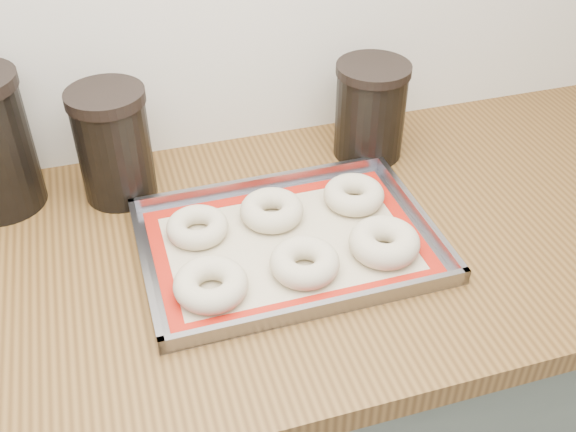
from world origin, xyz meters
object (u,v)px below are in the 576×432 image
object	(u,v)px
baking_tray	(288,242)
bagel_front_mid	(305,262)
canister_mid	(114,144)
bagel_front_left	(211,285)
bagel_back_right	(354,195)
bagel_back_mid	(272,210)
bagel_back_left	(197,227)
bagel_front_right	(384,242)
canister_right	(370,110)

from	to	relation	value
baking_tray	bagel_front_mid	xyz separation A→B (m)	(0.00, -0.07, 0.02)
bagel_front_mid	canister_mid	bearing A→B (deg)	129.48
bagel_front_left	bagel_back_right	world-z (taller)	same
bagel_back_mid	bagel_back_right	xyz separation A→B (m)	(0.15, 0.00, -0.00)
baking_tray	bagel_back_left	world-z (taller)	bagel_back_left
bagel_front_mid	baking_tray	bearing A→B (deg)	93.75
bagel_front_right	bagel_back_left	xyz separation A→B (m)	(-0.27, 0.13, -0.00)
bagel_front_mid	bagel_back_right	size ratio (longest dim) A/B	1.03
baking_tray	canister_mid	size ratio (longest dim) A/B	2.33
bagel_front_mid	canister_mid	xyz separation A→B (m)	(-0.24, 0.29, 0.08)
baking_tray	bagel_front_left	distance (m)	0.16
bagel_front_left	canister_mid	size ratio (longest dim) A/B	0.55
bagel_front_left	bagel_front_right	world-z (taller)	bagel_front_right
bagel_back_left	bagel_front_left	bearing A→B (deg)	-92.88
bagel_front_mid	bagel_front_right	distance (m)	0.13
bagel_back_left	bagel_front_mid	bearing A→B (deg)	-44.21
bagel_back_right	bagel_front_mid	bearing A→B (deg)	-133.77
bagel_back_left	canister_mid	bearing A→B (deg)	123.15
baking_tray	canister_right	distance (m)	0.33
bagel_front_mid	canister_mid	world-z (taller)	canister_mid
bagel_back_left	canister_right	bearing A→B (deg)	23.66
bagel_front_left	canister_right	world-z (taller)	canister_right
baking_tray	bagel_front_right	distance (m)	0.15
bagel_front_left	bagel_back_mid	world-z (taller)	same
bagel_back_left	bagel_front_right	bearing A→B (deg)	-25.36
bagel_front_left	bagel_front_right	bearing A→B (deg)	2.37
bagel_back_left	canister_right	size ratio (longest dim) A/B	0.55
bagel_front_mid	bagel_back_mid	xyz separation A→B (m)	(-0.01, 0.14, -0.00)
baking_tray	bagel_back_left	xyz separation A→B (m)	(-0.13, 0.06, 0.01)
bagel_front_right	canister_mid	bearing A→B (deg)	142.42
bagel_front_right	bagel_back_mid	world-z (taller)	bagel_front_right
bagel_back_mid	canister_mid	distance (m)	0.29
canister_right	bagel_back_right	bearing A→B (deg)	-120.00
bagel_front_mid	bagel_back_right	world-z (taller)	same
bagel_back_left	canister_mid	size ratio (longest dim) A/B	0.50
bagel_front_left	canister_mid	bearing A→B (deg)	108.06
bagel_back_left	canister_right	world-z (taller)	canister_right
bagel_front_mid	bagel_back_left	size ratio (longest dim) A/B	1.06
bagel_front_right	canister_mid	world-z (taller)	canister_mid
bagel_back_left	bagel_back_mid	bearing A→B (deg)	2.31
bagel_front_left	bagel_back_left	distance (m)	0.14
bagel_back_mid	canister_right	world-z (taller)	canister_right
baking_tray	bagel_back_mid	size ratio (longest dim) A/B	4.41
bagel_back_right	canister_right	bearing A→B (deg)	60.00
bagel_back_right	canister_right	xyz separation A→B (m)	(0.09, 0.15, 0.07)
bagel_front_left	canister_right	xyz separation A→B (m)	(0.36, 0.30, 0.07)
bagel_front_left	bagel_back_right	xyz separation A→B (m)	(0.28, 0.14, -0.00)
bagel_front_mid	canister_right	xyz separation A→B (m)	(0.22, 0.29, 0.07)
baking_tray	bagel_front_left	world-z (taller)	bagel_front_left
bagel_front_left	canister_right	distance (m)	0.47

